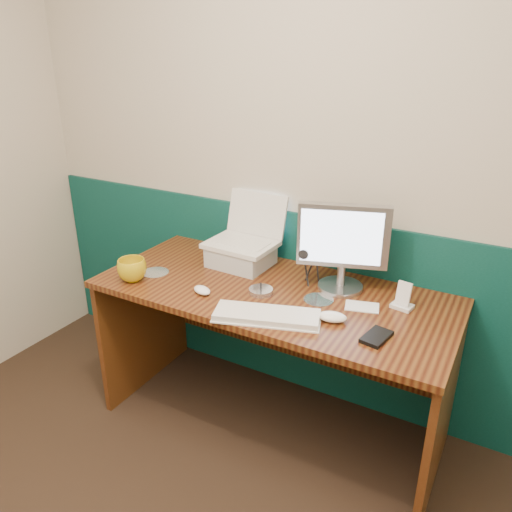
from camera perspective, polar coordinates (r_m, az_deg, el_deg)
The scene contains 19 objects.
back_wall at distance 2.35m, azimuth 8.50°, elevation 10.21°, with size 3.50×0.04×2.50m, color #BBB19E.
wainscot at distance 2.60m, azimuth 7.44°, elevation -6.16°, with size 3.48×0.02×1.00m, color #073431.
desk at distance 2.42m, azimuth 1.77°, elevation -11.83°, with size 1.60×0.70×0.75m, color #39150A.
laptop_riser at distance 2.46m, azimuth -1.73°, elevation 0.03°, with size 0.28×0.24×0.10m, color #B8BEC4.
laptop at distance 2.40m, azimuth -1.78°, elevation 4.08°, with size 0.32×0.25×0.27m, color silver, non-canonical shape.
monitor at distance 2.20m, azimuth 9.91°, elevation 0.89°, with size 0.39×0.11×0.39m, color #A6A6AB, non-canonical shape.
keyboard at distance 2.00m, azimuth 1.24°, elevation -6.89°, with size 0.42×0.14×0.02m, color white.
mouse_right at distance 2.00m, azimuth 8.70°, elevation -6.89°, with size 0.12×0.07×0.04m, color white.
mouse_left at distance 2.21m, azimuth -6.18°, elevation -3.90°, with size 0.10×0.06×0.03m, color white.
mug at distance 2.37m, azimuth -13.98°, elevation -1.55°, with size 0.13×0.13×0.10m, color gold.
camcorder at distance 2.27m, azimuth 6.40°, elevation -0.89°, with size 0.09×0.13×0.19m, color #A5A4A9, non-canonical shape.
cd_spindle at distance 2.20m, azimuth 0.56°, elevation -4.02°, with size 0.11×0.11×0.02m, color silver.
cd_loose_a at distance 2.45m, azimuth -11.43°, elevation -1.84°, with size 0.13×0.13×0.00m, color #B3BCC4.
cd_loose_b at distance 2.16m, azimuth 7.16°, elevation -4.95°, with size 0.13×0.13×0.00m, color silver.
pen at distance 2.04m, azimuth 7.03°, elevation -6.67°, with size 0.01×0.01×0.15m, color black.
papers at distance 2.14m, azimuth 12.02°, elevation -5.69°, with size 0.14×0.09×0.00m, color silver.
dock at distance 2.17m, azimuth 16.35°, elevation -5.52°, with size 0.08×0.06×0.02m, color silver.
music_player at distance 2.14m, azimuth 16.52°, elevation -4.14°, with size 0.06×0.01×0.10m, color white.
pda at distance 1.93m, azimuth 13.61°, elevation -8.97°, with size 0.08×0.13×0.02m, color black.
Camera 1 is at (0.81, -0.39, 1.76)m, focal length 35.00 mm.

